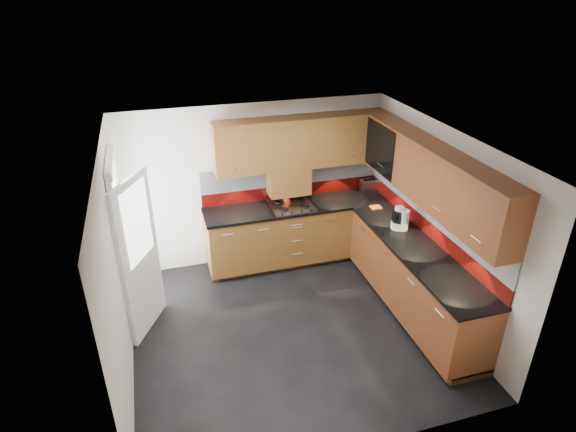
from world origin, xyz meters
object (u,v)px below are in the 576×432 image
object	(u,v)px
gas_hob	(292,205)
utensil_pot	(286,196)
food_processor	(398,219)
toaster	(370,186)

from	to	relation	value
gas_hob	utensil_pot	size ratio (longest dim) A/B	1.49
utensil_pot	food_processor	xyz separation A→B (m)	(1.19, -1.19, 0.05)
utensil_pot	toaster	distance (m)	1.34
food_processor	gas_hob	bearing A→B (deg)	138.24
toaster	food_processor	distance (m)	1.20
utensil_pot	toaster	xyz separation A→B (m)	(1.34, 0.01, 0.00)
utensil_pot	toaster	size ratio (longest dim) A/B	1.48
gas_hob	food_processor	xyz separation A→B (m)	(1.15, -1.03, 0.13)
utensil_pot	toaster	world-z (taller)	utensil_pot
gas_hob	toaster	distance (m)	1.31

